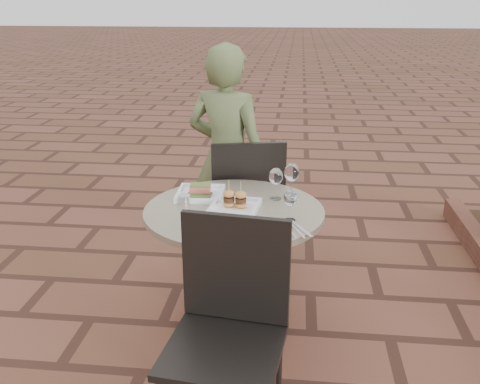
# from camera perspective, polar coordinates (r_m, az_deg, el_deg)

# --- Properties ---
(ground) EXTENTS (60.00, 60.00, 0.00)m
(ground) POSITION_cam_1_polar(r_m,az_deg,el_deg) (3.05, -0.44, -14.35)
(ground) COLOR brown
(ground) RESTS_ON ground
(cafe_table) EXTENTS (0.90, 0.90, 0.73)m
(cafe_table) POSITION_cam_1_polar(r_m,az_deg,el_deg) (2.77, -0.62, -6.52)
(cafe_table) COLOR gray
(cafe_table) RESTS_ON ground
(chair_far) EXTENTS (0.53, 0.53, 0.93)m
(chair_far) POSITION_cam_1_polar(r_m,az_deg,el_deg) (3.31, 0.70, -0.67)
(chair_far) COLOR black
(chair_far) RESTS_ON ground
(chair_near) EXTENTS (0.49, 0.49, 0.93)m
(chair_near) POSITION_cam_1_polar(r_m,az_deg,el_deg) (2.16, -1.14, -12.95)
(chair_near) COLOR black
(chair_near) RESTS_ON ground
(diner) EXTENTS (0.62, 0.50, 1.47)m
(diner) POSITION_cam_1_polar(r_m,az_deg,el_deg) (3.46, -1.41, 3.54)
(diner) COLOR #4F5B32
(diner) RESTS_ON ground
(plate_salmon) EXTENTS (0.25, 0.25, 0.07)m
(plate_salmon) POSITION_cam_1_polar(r_m,az_deg,el_deg) (2.83, -4.25, -0.08)
(plate_salmon) COLOR white
(plate_salmon) RESTS_ON cafe_table
(plate_sliders) EXTENTS (0.26, 0.26, 0.15)m
(plate_sliders) POSITION_cam_1_polar(r_m,az_deg,el_deg) (2.65, -0.55, -1.27)
(plate_sliders) COLOR white
(plate_sliders) RESTS_ON cafe_table
(plate_tuna) EXTENTS (0.27, 0.27, 0.03)m
(plate_tuna) POSITION_cam_1_polar(r_m,az_deg,el_deg) (2.40, -0.21, -4.03)
(plate_tuna) COLOR white
(plate_tuna) RESTS_ON cafe_table
(wine_glass_right) EXTENTS (0.07, 0.07, 0.15)m
(wine_glass_right) POSITION_cam_1_polar(r_m,az_deg,el_deg) (2.50, 5.39, -0.74)
(wine_glass_right) COLOR white
(wine_glass_right) RESTS_ON cafe_table
(wine_glass_mid) EXTENTS (0.07, 0.07, 0.17)m
(wine_glass_mid) POSITION_cam_1_polar(r_m,az_deg,el_deg) (2.76, 3.84, 1.60)
(wine_glass_mid) COLOR white
(wine_glass_mid) RESTS_ON cafe_table
(wine_glass_far) EXTENTS (0.08, 0.08, 0.19)m
(wine_glass_far) POSITION_cam_1_polar(r_m,az_deg,el_deg) (2.79, 5.53, 2.01)
(wine_glass_far) COLOR white
(wine_glass_far) RESTS_ON cafe_table
(steel_ramekin) EXTENTS (0.08, 0.08, 0.05)m
(steel_ramekin) POSITION_cam_1_polar(r_m,az_deg,el_deg) (2.74, -5.97, -0.79)
(steel_ramekin) COLOR silver
(steel_ramekin) RESTS_ON cafe_table
(cutlery_set) EXTENTS (0.18, 0.25, 0.00)m
(cutlery_set) POSITION_cam_1_polar(r_m,az_deg,el_deg) (2.45, 5.92, -3.90)
(cutlery_set) COLOR silver
(cutlery_set) RESTS_ON cafe_table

